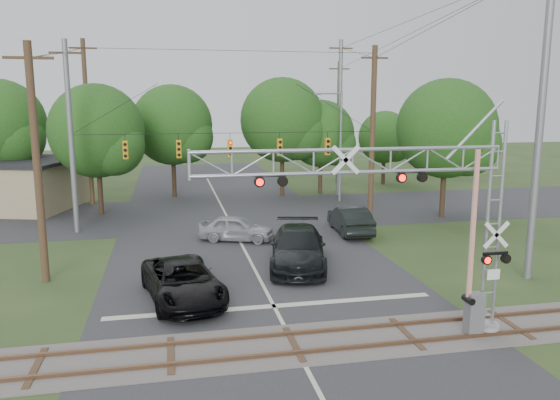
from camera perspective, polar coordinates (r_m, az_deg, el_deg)
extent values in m
plane|color=#293E1D|center=(16.94, 3.07, -17.75)|extent=(160.00, 160.00, 0.00)
cube|color=#2C2D2F|center=(25.99, -2.55, -7.50)|extent=(14.00, 90.00, 0.02)
cube|color=#2C2D2F|center=(39.44, -5.77, -1.35)|extent=(90.00, 12.00, 0.02)
cube|color=#514A46|center=(18.66, 1.47, -14.88)|extent=(90.00, 3.20, 0.05)
cube|color=brown|center=(18.00, 2.01, -15.63)|extent=(90.00, 0.12, 0.14)
cube|color=brown|center=(19.27, 0.97, -13.80)|extent=(90.00, 0.12, 0.14)
cylinder|color=gray|center=(20.87, 20.70, -12.36)|extent=(0.92, 0.92, 0.31)
cube|color=silver|center=(19.92, 21.42, -7.26)|extent=(0.46, 0.03, 0.36)
cube|color=slate|center=(20.17, 19.62, -11.21)|extent=(0.56, 0.46, 1.53)
cube|color=red|center=(19.15, 19.53, -2.62)|extent=(0.14, 0.09, 5.10)
cylinder|color=slate|center=(34.97, -21.00, 6.02)|extent=(0.32, 0.32, 11.50)
cylinder|color=#3F2A1D|center=(37.00, 9.63, 6.76)|extent=(0.36, 0.36, 11.50)
cylinder|color=black|center=(34.71, -5.26, 6.99)|extent=(19.00, 0.03, 0.03)
cube|color=orange|center=(34.66, -15.85, 5.06)|extent=(0.30, 0.30, 1.10)
cube|color=orange|center=(34.57, -10.53, 5.26)|extent=(0.30, 0.30, 1.10)
cube|color=orange|center=(34.78, -5.23, 5.42)|extent=(0.30, 0.30, 1.10)
cube|color=orange|center=(35.28, -0.04, 5.54)|extent=(0.30, 0.30, 1.10)
cube|color=orange|center=(36.05, 4.97, 5.60)|extent=(0.30, 0.30, 1.10)
imported|color=black|center=(22.57, -10.12, -8.34)|extent=(3.66, 6.17, 1.61)
imported|color=black|center=(26.62, 1.89, -5.00)|extent=(3.98, 6.84, 1.86)
imported|color=#95989B|center=(31.55, -4.58, -2.95)|extent=(4.63, 3.09, 1.47)
imported|color=black|center=(33.52, 7.34, -2.05)|extent=(2.04, 5.10, 1.65)
cylinder|color=slate|center=(43.43, 6.33, 5.50)|extent=(0.19, 0.19, 8.70)
cylinder|color=slate|center=(43.00, 5.19, 11.02)|extent=(1.93, 0.12, 0.12)
cube|color=slate|center=(42.73, 3.93, 10.98)|extent=(0.58, 0.24, 0.15)
cylinder|color=#3F2A1D|center=(44.27, -19.45, 7.54)|extent=(0.34, 0.34, 12.51)
cube|color=#3F2A1D|center=(44.40, -19.89, 14.71)|extent=(2.00, 0.12, 0.12)
cylinder|color=slate|center=(46.43, 6.25, 8.41)|extent=(0.34, 0.34, 12.89)
cube|color=#3F2A1D|center=(46.59, 6.39, 15.49)|extent=(2.00, 0.12, 0.12)
cylinder|color=#3F2A1D|center=(25.78, -24.06, 3.31)|extent=(0.34, 0.34, 10.43)
cube|color=#3F2A1D|center=(25.69, -24.81, 13.34)|extent=(2.00, 0.12, 0.12)
cylinder|color=slate|center=(26.38, 25.56, 7.54)|extent=(0.34, 0.34, 14.28)
cylinder|color=#3F2A1D|center=(53.78, 6.12, 8.01)|extent=(0.34, 0.34, 11.66)
cube|color=#3F2A1D|center=(53.82, 6.23, 13.47)|extent=(2.00, 0.12, 0.12)
cylinder|color=#352518|center=(47.11, -27.01, 1.47)|extent=(0.36, 0.36, 3.25)
cylinder|color=#352518|center=(47.03, -26.87, 2.18)|extent=(0.36, 0.36, 4.41)
cylinder|color=#352518|center=(40.37, -18.30, 1.46)|extent=(0.36, 0.36, 4.20)
sphere|color=#214D16|center=(39.99, -18.61, 6.86)|extent=(6.49, 6.49, 6.49)
cylinder|color=#352518|center=(46.38, -11.04, 2.92)|extent=(0.36, 0.36, 4.26)
sphere|color=#214D16|center=(46.06, -11.20, 7.71)|extent=(6.59, 6.59, 6.59)
cylinder|color=#352518|center=(46.07, 0.22, 3.23)|extent=(0.36, 0.36, 4.53)
sphere|color=#214D16|center=(45.74, 0.23, 8.36)|extent=(7.01, 7.01, 7.01)
cylinder|color=#352518|center=(47.26, 4.23, 2.87)|extent=(0.36, 0.36, 3.69)
sphere|color=#214D16|center=(46.95, 4.28, 6.94)|extent=(5.71, 5.71, 5.71)
cylinder|color=#352518|center=(39.14, 16.67, 1.38)|extent=(0.36, 0.36, 4.34)
sphere|color=#214D16|center=(38.75, 16.97, 7.15)|extent=(6.71, 6.71, 6.71)
cylinder|color=#352518|center=(53.66, 10.76, 3.36)|extent=(0.36, 0.36, 3.22)
sphere|color=#214D16|center=(53.39, 10.86, 6.48)|extent=(4.98, 4.98, 4.98)
cylinder|color=#352518|center=(61.91, 16.45, 4.24)|extent=(0.36, 0.36, 3.67)
sphere|color=#214D16|center=(61.66, 16.61, 7.32)|extent=(5.68, 5.68, 5.68)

